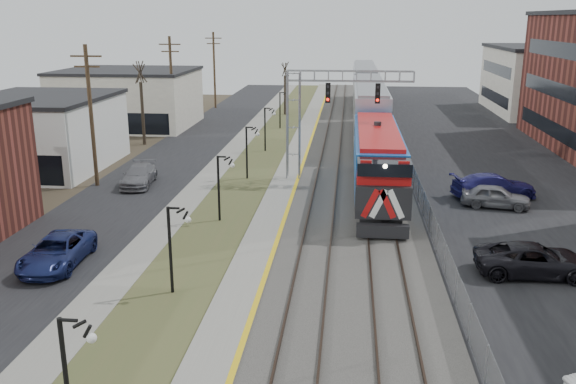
# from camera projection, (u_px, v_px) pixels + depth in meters

# --- Properties ---
(street_west) EXTENTS (7.00, 120.00, 0.04)m
(street_west) POSITION_uv_depth(u_px,v_px,m) (176.00, 156.00, 53.42)
(street_west) COLOR black
(street_west) RESTS_ON ground
(sidewalk) EXTENTS (2.00, 120.00, 0.08)m
(sidewalk) POSITION_uv_depth(u_px,v_px,m) (226.00, 157.00, 52.98)
(sidewalk) COLOR gray
(sidewalk) RESTS_ON ground
(grass_median) EXTENTS (4.00, 120.00, 0.06)m
(grass_median) POSITION_uv_depth(u_px,v_px,m) (260.00, 158.00, 52.69)
(grass_median) COLOR #49512B
(grass_median) RESTS_ON ground
(platform) EXTENTS (2.00, 120.00, 0.24)m
(platform) POSITION_uv_depth(u_px,v_px,m) (295.00, 158.00, 52.38)
(platform) COLOR gray
(platform) RESTS_ON ground
(ballast_bed) EXTENTS (8.00, 120.00, 0.20)m
(ballast_bed) POSITION_uv_depth(u_px,v_px,m) (353.00, 160.00, 51.90)
(ballast_bed) COLOR #595651
(ballast_bed) RESTS_ON ground
(parking_lot) EXTENTS (16.00, 120.00, 0.04)m
(parking_lot) POSITION_uv_depth(u_px,v_px,m) (498.00, 164.00, 50.76)
(parking_lot) COLOR black
(parking_lot) RESTS_ON ground
(platform_edge) EXTENTS (0.24, 120.00, 0.01)m
(platform_edge) POSITION_uv_depth(u_px,v_px,m) (305.00, 157.00, 52.26)
(platform_edge) COLOR gold
(platform_edge) RESTS_ON platform
(track_near) EXTENTS (1.58, 120.00, 0.15)m
(track_near) POSITION_uv_depth(u_px,v_px,m) (330.00, 157.00, 52.04)
(track_near) COLOR #2D2119
(track_near) RESTS_ON ballast_bed
(track_far) EXTENTS (1.58, 120.00, 0.15)m
(track_far) POSITION_uv_depth(u_px,v_px,m) (371.00, 158.00, 51.71)
(track_far) COLOR #2D2119
(track_far) RESTS_ON ballast_bed
(train) EXTENTS (3.00, 63.05, 5.33)m
(train) POSITION_uv_depth(u_px,v_px,m) (368.00, 106.00, 63.57)
(train) COLOR #1556B1
(train) RESTS_ON ground
(signal_gantry) EXTENTS (9.00, 1.07, 8.15)m
(signal_gantry) POSITION_uv_depth(u_px,v_px,m) (317.00, 106.00, 43.96)
(signal_gantry) COLOR gray
(signal_gantry) RESTS_ON ground
(lampposts) EXTENTS (0.14, 62.14, 4.00)m
(lampposts) POSITION_uv_depth(u_px,v_px,m) (220.00, 188.00, 36.16)
(lampposts) COLOR black
(lampposts) RESTS_ON ground
(utility_poles) EXTENTS (0.28, 80.28, 10.00)m
(utility_poles) POSITION_uv_depth(u_px,v_px,m) (91.00, 117.00, 42.77)
(utility_poles) COLOR #4C3823
(utility_poles) RESTS_ON ground
(fence) EXTENTS (0.04, 120.00, 1.60)m
(fence) POSITION_uv_depth(u_px,v_px,m) (404.00, 153.00, 51.30)
(fence) COLOR gray
(fence) RESTS_ON ground
(buildings_west) EXTENTS (14.00, 67.00, 7.00)m
(buildings_west) POSITION_uv_depth(u_px,v_px,m) (1.00, 145.00, 43.19)
(buildings_west) COLOR beige
(buildings_west) RESTS_ON ground
(bare_trees) EXTENTS (12.30, 42.30, 5.95)m
(bare_trees) POSITION_uv_depth(u_px,v_px,m) (174.00, 119.00, 56.54)
(bare_trees) COLOR #382D23
(bare_trees) RESTS_ON ground
(car_lot_c) EXTENTS (5.42, 2.51, 1.50)m
(car_lot_c) POSITION_uv_depth(u_px,v_px,m) (534.00, 261.00, 28.52)
(car_lot_c) COLOR black
(car_lot_c) RESTS_ON ground
(car_lot_d) EXTENTS (6.00, 3.46, 1.64)m
(car_lot_d) POSITION_uv_depth(u_px,v_px,m) (494.00, 187.00, 40.85)
(car_lot_d) COLOR navy
(car_lot_d) RESTS_ON ground
(car_lot_e) EXTENTS (4.51, 2.47, 1.45)m
(car_lot_e) POSITION_uv_depth(u_px,v_px,m) (496.00, 197.00, 38.82)
(car_lot_e) COLOR slate
(car_lot_e) RESTS_ON ground
(car_street_a) EXTENTS (2.67, 5.34, 1.45)m
(car_street_a) POSITION_uv_depth(u_px,v_px,m) (57.00, 252.00, 29.63)
(car_street_a) COLOR navy
(car_street_a) RESTS_ON ground
(car_street_b) EXTENTS (2.60, 5.17, 1.44)m
(car_street_b) POSITION_uv_depth(u_px,v_px,m) (139.00, 176.00, 44.02)
(car_street_b) COLOR slate
(car_street_b) RESTS_ON ground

